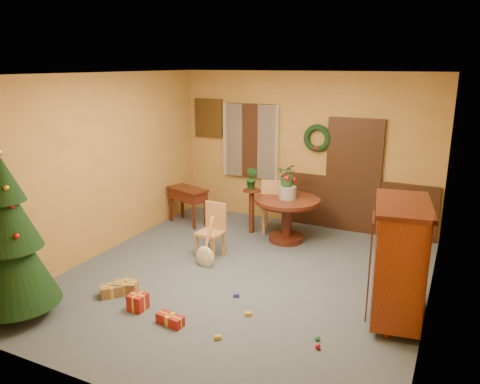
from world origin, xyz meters
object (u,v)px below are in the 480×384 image
Objects in this scene: chair_near at (213,228)px; christmas_tree at (11,240)px; writing_desk at (188,197)px; dining_table at (287,211)px; sideboard at (399,259)px.

christmas_tree reaches higher than chair_near.
christmas_tree is 2.38× the size of writing_desk.
writing_desk is at bearing 135.39° from chair_near.
chair_near is at bearing -126.92° from dining_table.
dining_table is at bearing 61.19° from christmas_tree.
christmas_tree is at bearing -118.81° from dining_table.
dining_table is 2.06m from writing_desk.
sideboard reaches higher than chair_near.
dining_table is at bearing 53.08° from chair_near.
writing_desk is 0.59× the size of sideboard.
dining_table is at bearing 137.91° from sideboard.
sideboard is (2.94, -0.75, 0.32)m from chair_near.
writing_desk is at bearing 89.28° from christmas_tree.
sideboard is at bearing -14.36° from chair_near.
sideboard reaches higher than dining_table.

